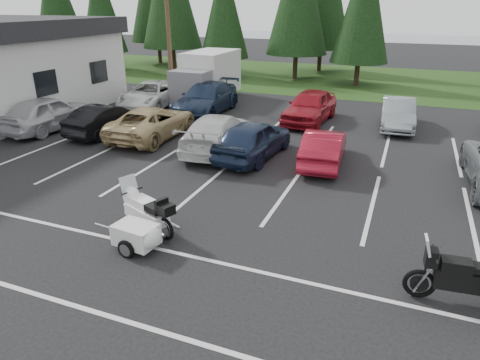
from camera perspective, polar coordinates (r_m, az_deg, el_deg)
name	(u,v)px	position (r m, az deg, el deg)	size (l,w,h in m)	color
ground	(261,202)	(13.20, 2.87, -2.99)	(120.00, 120.00, 0.00)	black
grass_strip	(360,80)	(35.95, 15.67, 12.72)	(80.00, 16.00, 0.01)	#1F3B12
lake_water	(418,47)	(66.54, 22.60, 16.11)	(70.00, 50.00, 0.02)	slate
utility_pole	(168,20)	(27.07, -9.60, 20.23)	(1.60, 0.26, 9.00)	#473321
box_truck	(204,77)	(26.88, -4.81, 13.47)	(2.40, 5.60, 2.90)	silver
stall_markings	(280,179)	(14.94, 5.35, 0.12)	(32.00, 16.00, 0.01)	silver
conifer_1	(100,6)	(41.46, -18.12, 21.20)	(3.96, 3.96, 9.22)	#332316
conifer_3	(224,8)	(35.67, -2.17, 21.94)	(3.87, 3.87, 9.02)	#332316
conifer_5	(364,3)	(33.11, 16.21, 21.71)	(4.14, 4.14, 9.63)	#332316
car_near_0	(48,113)	(22.52, -24.23, 8.15)	(1.94, 4.82, 1.64)	silver
car_near_1	(106,119)	(20.92, -17.41, 7.75)	(1.46, 4.18, 1.38)	black
car_near_2	(152,122)	(19.81, -11.59, 7.56)	(2.33, 5.05, 1.40)	tan
car_near_3	(218,132)	(17.75, -2.91, 6.38)	(2.07, 5.10, 1.48)	silver
car_near_4	(253,139)	(16.80, 1.80, 5.51)	(1.79, 4.44, 1.51)	#192640
car_near_5	(324,147)	(16.40, 11.14, 4.31)	(1.40, 4.02, 1.32)	maroon
car_far_0	(151,95)	(25.89, -11.73, 11.09)	(2.39, 5.19, 1.44)	white
car_far_1	(206,99)	(23.88, -4.57, 10.76)	(2.27, 5.58, 1.62)	#18253D
car_far_2	(310,106)	(22.30, 9.32, 9.68)	(1.91, 4.74, 1.61)	maroon
car_far_3	(398,114)	(22.29, 20.31, 8.29)	(1.48, 4.26, 1.40)	gray
touring_motorcycle	(146,206)	(11.66, -12.41, -3.46)	(2.45, 0.75, 1.36)	white
cargo_trailer	(136,237)	(10.93, -13.66, -7.40)	(1.51, 0.85, 0.70)	white
adventure_motorcycle	(463,273)	(9.75, 27.60, -10.97)	(2.40, 0.83, 1.46)	black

